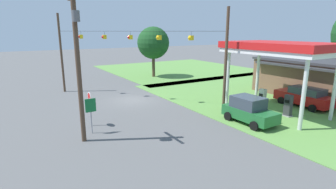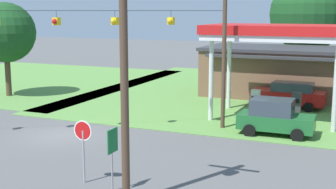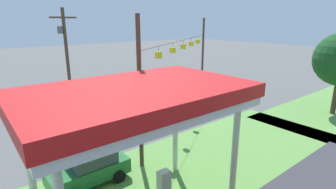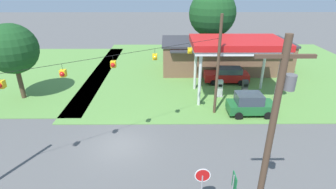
# 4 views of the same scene
# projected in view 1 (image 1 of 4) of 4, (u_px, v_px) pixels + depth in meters

# --- Properties ---
(ground_plane) EXTENTS (160.00, 160.00, 0.00)m
(ground_plane) POSITION_uv_depth(u_px,v_px,m) (133.00, 100.00, 25.97)
(ground_plane) COLOR #565656
(grass_verge_opposite_corner) EXTENTS (24.00, 24.00, 0.04)m
(grass_verge_opposite_corner) POSITION_uv_depth(u_px,v_px,m) (178.00, 69.00, 47.33)
(grass_verge_opposite_corner) COLOR #5B8E42
(grass_verge_opposite_corner) RESTS_ON ground
(gas_station_canopy) EXTENTS (8.55, 5.34, 5.83)m
(gas_station_canopy) POSITION_uv_depth(u_px,v_px,m) (280.00, 49.00, 20.81)
(gas_station_canopy) COLOR silver
(gas_station_canopy) RESTS_ON ground
(fuel_pump_near) EXTENTS (0.71, 0.56, 1.77)m
(fuel_pump_near) POSITION_uv_depth(u_px,v_px,m) (262.00, 99.00, 22.90)
(fuel_pump_near) COLOR gray
(fuel_pump_near) RESTS_ON ground
(fuel_pump_far) EXTENTS (0.71, 0.56, 1.77)m
(fuel_pump_far) POSITION_uv_depth(u_px,v_px,m) (288.00, 106.00, 20.81)
(fuel_pump_far) COLOR gray
(fuel_pump_far) RESTS_ON ground
(car_at_pumps_front) EXTENTS (4.04, 2.15, 1.97)m
(car_at_pumps_front) POSITION_uv_depth(u_px,v_px,m) (249.00, 110.00, 19.35)
(car_at_pumps_front) COLOR #1E602D
(car_at_pumps_front) RESTS_ON ground
(car_at_pumps_rear) EXTENTS (4.97, 2.21, 1.81)m
(car_at_pumps_rear) POSITION_uv_depth(u_px,v_px,m) (304.00, 97.00, 23.55)
(car_at_pumps_rear) COLOR #AD1414
(car_at_pumps_rear) RESTS_ON ground
(stop_sign_roadside) EXTENTS (0.80, 0.08, 2.50)m
(stop_sign_roadside) POSITION_uv_depth(u_px,v_px,m) (90.00, 102.00, 18.55)
(stop_sign_roadside) COLOR #99999E
(stop_sign_roadside) RESTS_ON ground
(route_sign) EXTENTS (0.10, 0.70, 2.40)m
(route_sign) POSITION_uv_depth(u_px,v_px,m) (91.00, 109.00, 17.16)
(route_sign) COLOR gray
(route_sign) RESTS_ON ground
(utility_pole_main) EXTENTS (2.20, 0.44, 9.27)m
(utility_pole_main) POSITION_uv_depth(u_px,v_px,m) (78.00, 57.00, 15.10)
(utility_pole_main) COLOR #4C3828
(utility_pole_main) RESTS_ON ground
(signal_span_gantry) EXTENTS (15.36, 10.24, 8.54)m
(signal_span_gantry) POSITION_uv_depth(u_px,v_px,m) (131.00, 52.00, 24.85)
(signal_span_gantry) COLOR #4C3828
(signal_span_gantry) RESTS_ON ground
(tree_west_verge) EXTENTS (4.66, 4.66, 7.34)m
(tree_west_verge) POSITION_uv_depth(u_px,v_px,m) (153.00, 43.00, 38.12)
(tree_west_verge) COLOR #4C3828
(tree_west_verge) RESTS_ON ground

